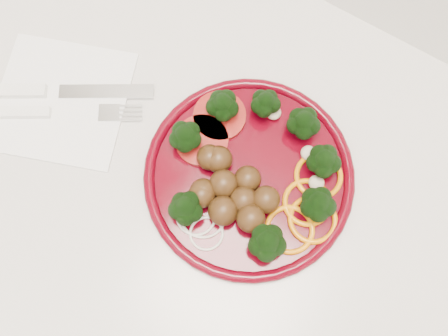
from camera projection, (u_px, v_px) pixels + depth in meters
The scene contains 5 objects.
counter at pixel (132, 181), 1.09m from camera, with size 2.40×0.60×0.90m.
plate at pixel (249, 174), 0.61m from camera, with size 0.26×0.26×0.06m.
napkin at pixel (61, 100), 0.65m from camera, with size 0.17×0.17×0.00m, color white.
knife at pixel (41, 91), 0.65m from camera, with size 0.20×0.14×0.01m.
fork at pixel (36, 113), 0.64m from camera, with size 0.18×0.12×0.01m.
Camera 1 is at (0.32, 1.57, 1.50)m, focal length 40.00 mm.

